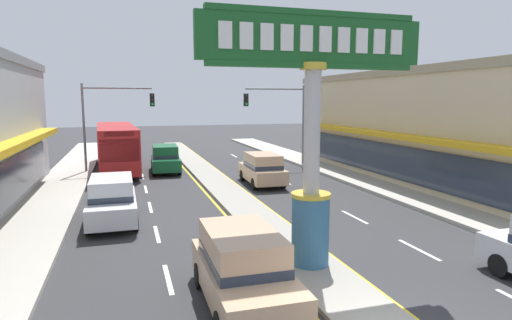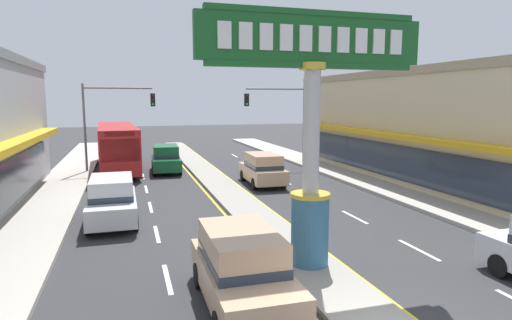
{
  "view_description": "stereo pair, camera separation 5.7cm",
  "coord_description": "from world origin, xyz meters",
  "px_view_note": "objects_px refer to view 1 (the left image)",
  "views": [
    {
      "loc": [
        -5.27,
        -7.37,
        5.12
      ],
      "look_at": [
        -0.04,
        9.97,
        2.6
      ],
      "focal_mm": 30.6,
      "sensor_mm": 36.0,
      "label": 1
    },
    {
      "loc": [
        -5.21,
        -7.38,
        5.12
      ],
      "look_at": [
        -0.04,
        9.97,
        2.6
      ],
      "focal_mm": 30.6,
      "sensor_mm": 36.0,
      "label": 2
    }
  ],
  "objects_px": {
    "suv_far_right_lane": "(243,267)",
    "suv_near_left_lane": "(165,158)",
    "traffic_light_right_side": "(282,111)",
    "suv_far_left_oncoming": "(262,169)",
    "storefront_right": "(450,125)",
    "traffic_light_left_side": "(110,112)",
    "bus_kerb_right": "(116,145)",
    "suv_near_right_lane": "(112,200)",
    "district_sign": "(312,135)"
  },
  "relations": [
    {
      "from": "suv_far_right_lane",
      "to": "bus_kerb_right",
      "type": "relative_size",
      "value": 0.41
    },
    {
      "from": "suv_far_left_oncoming",
      "to": "traffic_light_left_side",
      "type": "bearing_deg",
      "value": 140.34
    },
    {
      "from": "traffic_light_right_side",
      "to": "suv_far_left_oncoming",
      "type": "relative_size",
      "value": 1.33
    },
    {
      "from": "traffic_light_left_side",
      "to": "suv_near_left_lane",
      "type": "xyz_separation_m",
      "value": [
        3.59,
        -0.85,
        -3.26
      ]
    },
    {
      "from": "suv_far_right_lane",
      "to": "suv_near_left_lane",
      "type": "bearing_deg",
      "value": 89.99
    },
    {
      "from": "traffic_light_left_side",
      "to": "suv_near_left_lane",
      "type": "bearing_deg",
      "value": -13.38
    },
    {
      "from": "storefront_right",
      "to": "suv_far_right_lane",
      "type": "distance_m",
      "value": 21.99
    },
    {
      "from": "suv_near_right_lane",
      "to": "suv_far_left_oncoming",
      "type": "bearing_deg",
      "value": 35.3
    },
    {
      "from": "storefront_right",
      "to": "suv_far_right_lane",
      "type": "height_order",
      "value": "storefront_right"
    },
    {
      "from": "storefront_right",
      "to": "traffic_light_left_side",
      "type": "relative_size",
      "value": 4.08
    },
    {
      "from": "traffic_light_right_side",
      "to": "suv_far_right_lane",
      "type": "relative_size",
      "value": 1.34
    },
    {
      "from": "traffic_light_left_side",
      "to": "traffic_light_right_side",
      "type": "bearing_deg",
      "value": -4.11
    },
    {
      "from": "suv_far_right_lane",
      "to": "suv_near_left_lane",
      "type": "relative_size",
      "value": 0.99
    },
    {
      "from": "suv_far_right_lane",
      "to": "suv_far_left_oncoming",
      "type": "xyz_separation_m",
      "value": [
        5.19,
        14.75,
        0.0
      ]
    },
    {
      "from": "traffic_light_left_side",
      "to": "suv_far_left_oncoming",
      "type": "height_order",
      "value": "traffic_light_left_side"
    },
    {
      "from": "suv_near_right_lane",
      "to": "suv_far_left_oncoming",
      "type": "relative_size",
      "value": 0.99
    },
    {
      "from": "suv_near_left_lane",
      "to": "traffic_light_left_side",
      "type": "bearing_deg",
      "value": 166.62
    },
    {
      "from": "suv_far_right_lane",
      "to": "suv_near_right_lane",
      "type": "bearing_deg",
      "value": 110.68
    },
    {
      "from": "suv_near_left_lane",
      "to": "storefront_right",
      "type": "bearing_deg",
      "value": -24.55
    },
    {
      "from": "suv_near_left_lane",
      "to": "suv_far_left_oncoming",
      "type": "relative_size",
      "value": 1.0
    },
    {
      "from": "storefront_right",
      "to": "traffic_light_left_side",
      "type": "bearing_deg",
      "value": 157.25
    },
    {
      "from": "traffic_light_right_side",
      "to": "suv_near_right_lane",
      "type": "distance_m",
      "value": 17.61
    },
    {
      "from": "district_sign",
      "to": "bus_kerb_right",
      "type": "distance_m",
      "value": 22.14
    },
    {
      "from": "traffic_light_right_side",
      "to": "suv_near_right_lane",
      "type": "relative_size",
      "value": 1.34
    },
    {
      "from": "district_sign",
      "to": "bus_kerb_right",
      "type": "relative_size",
      "value": 0.66
    },
    {
      "from": "traffic_light_left_side",
      "to": "traffic_light_right_side",
      "type": "height_order",
      "value": "same"
    },
    {
      "from": "suv_near_left_lane",
      "to": "bus_kerb_right",
      "type": "relative_size",
      "value": 0.41
    },
    {
      "from": "bus_kerb_right",
      "to": "traffic_light_left_side",
      "type": "bearing_deg",
      "value": -106.54
    },
    {
      "from": "suv_far_left_oncoming",
      "to": "bus_kerb_right",
      "type": "xyz_separation_m",
      "value": [
        -8.48,
        8.24,
        0.88
      ]
    },
    {
      "from": "suv_far_left_oncoming",
      "to": "bus_kerb_right",
      "type": "relative_size",
      "value": 0.41
    },
    {
      "from": "storefront_right",
      "to": "traffic_light_right_side",
      "type": "relative_size",
      "value": 4.08
    },
    {
      "from": "traffic_light_left_side",
      "to": "suv_far_right_lane",
      "type": "xyz_separation_m",
      "value": [
        3.59,
        -22.02,
        -3.26
      ]
    },
    {
      "from": "bus_kerb_right",
      "to": "suv_near_left_lane",
      "type": "bearing_deg",
      "value": -28.83
    },
    {
      "from": "traffic_light_left_side",
      "to": "suv_far_right_lane",
      "type": "bearing_deg",
      "value": -80.75
    },
    {
      "from": "district_sign",
      "to": "suv_far_left_oncoming",
      "type": "xyz_separation_m",
      "value": [
        2.59,
        12.99,
        -3.11
      ]
    },
    {
      "from": "traffic_light_right_side",
      "to": "bus_kerb_right",
      "type": "bearing_deg",
      "value": 171.28
    },
    {
      "from": "suv_near_right_lane",
      "to": "suv_far_left_oncoming",
      "type": "xyz_separation_m",
      "value": [
        8.49,
        6.01,
        0.0
      ]
    },
    {
      "from": "district_sign",
      "to": "suv_far_left_oncoming",
      "type": "bearing_deg",
      "value": 78.71
    },
    {
      "from": "district_sign",
      "to": "bus_kerb_right",
      "type": "bearing_deg",
      "value": 105.52
    },
    {
      "from": "traffic_light_right_side",
      "to": "suv_near_left_lane",
      "type": "height_order",
      "value": "traffic_light_right_side"
    },
    {
      "from": "traffic_light_left_side",
      "to": "suv_far_left_oncoming",
      "type": "relative_size",
      "value": 1.33
    },
    {
      "from": "traffic_light_right_side",
      "to": "storefront_right",
      "type": "bearing_deg",
      "value": -42.54
    },
    {
      "from": "traffic_light_left_side",
      "to": "suv_far_left_oncoming",
      "type": "distance_m",
      "value": 11.85
    },
    {
      "from": "traffic_light_right_side",
      "to": "suv_near_left_lane",
      "type": "relative_size",
      "value": 1.33
    },
    {
      "from": "traffic_light_left_side",
      "to": "suv_far_right_lane",
      "type": "height_order",
      "value": "traffic_light_left_side"
    },
    {
      "from": "bus_kerb_right",
      "to": "storefront_right",
      "type": "bearing_deg",
      "value": -25.25
    },
    {
      "from": "suv_far_left_oncoming",
      "to": "bus_kerb_right",
      "type": "bearing_deg",
      "value": 135.85
    },
    {
      "from": "suv_near_right_lane",
      "to": "traffic_light_left_side",
      "type": "bearing_deg",
      "value": 91.23
    },
    {
      "from": "suv_far_right_lane",
      "to": "bus_kerb_right",
      "type": "distance_m",
      "value": 23.24
    },
    {
      "from": "traffic_light_left_side",
      "to": "suv_near_left_lane",
      "type": "height_order",
      "value": "traffic_light_left_side"
    }
  ]
}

